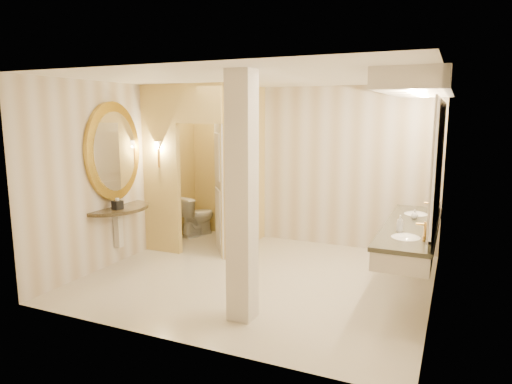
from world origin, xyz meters
TOP-DOWN VIEW (x-y plane):
  - floor at (0.00, 0.00)m, footprint 4.50×4.50m
  - ceiling at (0.00, 0.00)m, footprint 4.50×4.50m
  - wall_back at (0.00, 2.00)m, footprint 4.50×0.02m
  - wall_front at (0.00, -2.00)m, footprint 4.50×0.02m
  - wall_left at (-2.25, 0.00)m, footprint 0.02×4.00m
  - wall_right at (2.25, 0.00)m, footprint 0.02×4.00m
  - toilet_closet at (-1.13, 0.96)m, footprint 1.50×1.55m
  - wall_sconce at (-1.93, 0.43)m, footprint 0.14×0.14m
  - vanity at (1.98, 0.35)m, footprint 0.75×2.63m
  - console_shelf at (-2.21, -0.28)m, footprint 1.11×1.11m
  - pillar at (0.35, -1.24)m, footprint 0.27×0.27m
  - tissue_box at (-2.05, -0.42)m, footprint 0.15×0.15m
  - toilet at (-1.95, 1.58)m, footprint 0.61×0.82m
  - soap_bottle_a at (1.85, 0.04)m, footprint 0.07×0.07m
  - soap_bottle_b at (1.96, 0.67)m, footprint 0.12×0.12m
  - soap_bottle_c at (1.86, -0.09)m, footprint 0.09×0.09m

SIDE VIEW (x-z plane):
  - floor at x=0.00m, z-range 0.00..0.00m
  - toilet at x=-1.95m, z-range 0.00..0.75m
  - soap_bottle_b at x=1.96m, z-range 0.88..1.00m
  - tissue_box at x=-2.05m, z-range 0.88..1.00m
  - soap_bottle_a at x=1.85m, z-range 0.88..1.01m
  - soap_bottle_c at x=1.86m, z-range 0.88..1.07m
  - wall_back at x=0.00m, z-range 0.00..2.70m
  - wall_front at x=0.00m, z-range 0.00..2.70m
  - wall_left at x=-2.25m, z-range 0.00..2.70m
  - wall_right at x=2.25m, z-range 0.00..2.70m
  - pillar at x=0.35m, z-range 0.00..2.70m
  - console_shelf at x=-2.21m, z-range 0.35..2.35m
  - toilet_closet at x=-1.13m, z-range 0.04..2.74m
  - vanity at x=1.98m, z-range 0.58..2.67m
  - wall_sconce at x=-1.93m, z-range 1.52..1.94m
  - ceiling at x=0.00m, z-range 2.70..2.70m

